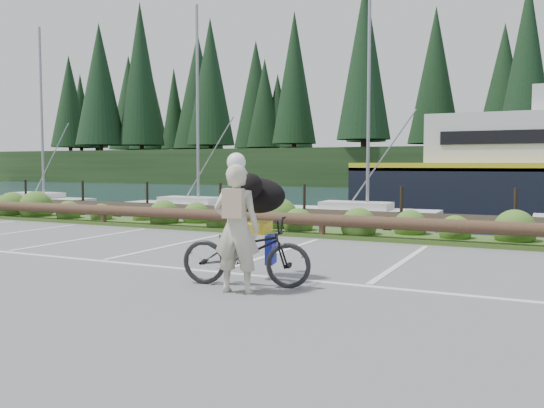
{
  "coord_description": "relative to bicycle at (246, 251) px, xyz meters",
  "views": [
    {
      "loc": [
        5.02,
        -8.7,
        1.84
      ],
      "look_at": [
        0.43,
        0.83,
        1.1
      ],
      "focal_mm": 38.0,
      "sensor_mm": 36.0,
      "label": 1
    }
  ],
  "objects": [
    {
      "name": "ground",
      "position": [
        -0.94,
        1.14,
        -0.52
      ],
      "size": [
        72.0,
        72.0,
        0.0
      ],
      "primitive_type": "plane",
      "color": "#5A595C"
    },
    {
      "name": "harbor_backdrop",
      "position": [
        -0.55,
        79.61,
        -0.52
      ],
      "size": [
        170.0,
        160.0,
        30.0
      ],
      "color": "#172D39",
      "rests_on": "ground"
    },
    {
      "name": "vegetation_strip",
      "position": [
        -0.94,
        6.44,
        -0.47
      ],
      "size": [
        34.0,
        1.6,
        0.1
      ],
      "primitive_type": "cube",
      "color": "#3D5B21",
      "rests_on": "ground"
    },
    {
      "name": "log_rail",
      "position": [
        -0.94,
        5.74,
        -0.52
      ],
      "size": [
        32.0,
        0.3,
        0.6
      ],
      "primitive_type": null,
      "color": "#443021",
      "rests_on": "ground"
    },
    {
      "name": "bicycle",
      "position": [
        0.0,
        0.0,
        0.0
      ],
      "size": [
        2.1,
        1.1,
        1.05
      ],
      "primitive_type": "imported",
      "rotation": [
        0.0,
        0.0,
        1.78
      ],
      "color": "black",
      "rests_on": "ground"
    },
    {
      "name": "cyclist",
      "position": [
        0.1,
        -0.45,
        0.4
      ],
      "size": [
        0.75,
        0.57,
        1.84
      ],
      "primitive_type": "imported",
      "rotation": [
        0.0,
        0.0,
        3.35
      ],
      "color": "#BEB9A1",
      "rests_on": "ground"
    },
    {
      "name": "dog",
      "position": [
        -0.13,
        0.63,
        0.81
      ],
      "size": [
        0.68,
        1.07,
        0.57
      ],
      "primitive_type": "ellipsoid",
      "rotation": [
        0.0,
        0.0,
        1.78
      ],
      "color": "black",
      "rests_on": "bicycle"
    }
  ]
}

